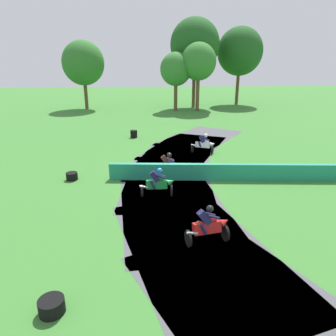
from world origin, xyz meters
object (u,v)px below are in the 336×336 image
at_px(motorcycle_lead_white, 204,144).
at_px(traffic_cone, 270,174).
at_px(motorcycle_trailing_green, 158,183).
at_px(motorcycle_fourth_red, 209,225).
at_px(tire_stack_near, 134,134).
at_px(tire_stack_mid_b, 52,306).
at_px(tire_stack_mid_a, 72,176).
at_px(motorcycle_chase_blue, 168,166).

xyz_separation_m(motorcycle_lead_white, traffic_cone, (2.69, -5.15, -0.41)).
distance_m(motorcycle_trailing_green, motorcycle_fourth_red, 4.38).
distance_m(tire_stack_near, tire_stack_mid_b, 19.01).
bearing_deg(tire_stack_mid_a, motorcycle_lead_white, 28.86).
distance_m(tire_stack_near, tire_stack_mid_a, 9.91).
bearing_deg(motorcycle_fourth_red, tire_stack_mid_a, 132.70).
height_order(motorcycle_chase_blue, tire_stack_mid_b, motorcycle_chase_blue).
relative_size(tire_stack_near, tire_stack_mid_b, 0.90).
distance_m(tire_stack_mid_a, traffic_cone, 10.80).
relative_size(motorcycle_trailing_green, tire_stack_mid_b, 2.53).
bearing_deg(motorcycle_trailing_green, motorcycle_fourth_red, -69.19).
xyz_separation_m(motorcycle_trailing_green, traffic_cone, (6.23, 1.83, -0.44)).
distance_m(motorcycle_lead_white, motorcycle_fourth_red, 11.25).
distance_m(motorcycle_chase_blue, motorcycle_fourth_red, 6.65).
bearing_deg(motorcycle_fourth_red, tire_stack_near, 100.44).
relative_size(tire_stack_mid_b, traffic_cone, 1.52).
height_order(motorcycle_fourth_red, traffic_cone, motorcycle_fourth_red).
xyz_separation_m(motorcycle_chase_blue, motorcycle_fourth_red, (0.88, -6.59, -0.01)).
bearing_deg(tire_stack_near, motorcycle_lead_white, -44.98).
height_order(tire_stack_near, tire_stack_mid_b, tire_stack_near).
bearing_deg(motorcycle_lead_white, tire_stack_near, 135.02).
relative_size(motorcycle_chase_blue, motorcycle_fourth_red, 1.01).
bearing_deg(tire_stack_mid_a, motorcycle_trailing_green, -28.98).
bearing_deg(motorcycle_lead_white, motorcycle_trailing_green, -116.93).
xyz_separation_m(motorcycle_chase_blue, motorcycle_trailing_green, (-0.68, -2.49, -0.00)).
height_order(motorcycle_chase_blue, motorcycle_fourth_red, motorcycle_chase_blue).
height_order(motorcycle_trailing_green, motorcycle_fourth_red, motorcycle_trailing_green).
distance_m(motorcycle_trailing_green, traffic_cone, 6.51).
bearing_deg(traffic_cone, motorcycle_lead_white, 117.55).
height_order(motorcycle_fourth_red, tire_stack_near, motorcycle_fourth_red).
bearing_deg(motorcycle_fourth_red, traffic_cone, 51.73).
height_order(motorcycle_fourth_red, tire_stack_mid_b, motorcycle_fourth_red).
distance_m(tire_stack_mid_b, traffic_cone, 12.88).
distance_m(motorcycle_trailing_green, tire_stack_near, 11.99).
xyz_separation_m(motorcycle_lead_white, motorcycle_trailing_green, (-3.54, -6.98, 0.03)).
height_order(motorcycle_trailing_green, tire_stack_near, motorcycle_trailing_green).
relative_size(motorcycle_lead_white, motorcycle_fourth_red, 1.04).
bearing_deg(traffic_cone, tire_stack_mid_b, -136.59).
distance_m(motorcycle_trailing_green, tire_stack_mid_b, 7.70).
relative_size(motorcycle_chase_blue, tire_stack_mid_a, 2.76).
xyz_separation_m(motorcycle_chase_blue, tire_stack_near, (-2.07, 9.42, -0.36)).
relative_size(motorcycle_fourth_red, tire_stack_near, 2.79).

